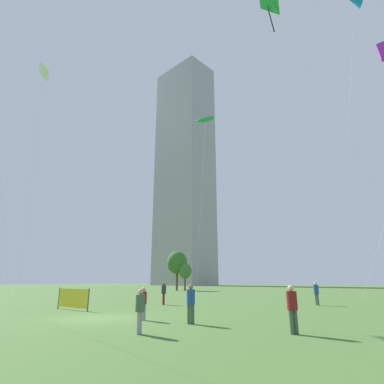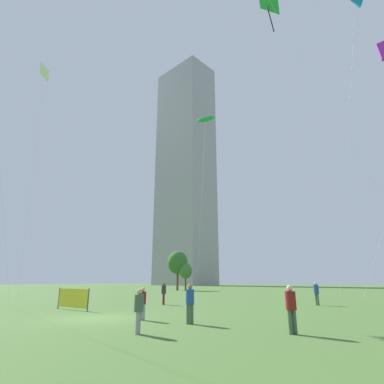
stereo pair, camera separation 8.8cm
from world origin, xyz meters
The scene contains 16 objects.
ground centered at (0.00, 0.00, 0.00)m, with size 280.00×280.00×0.00m, color #476B30.
person_standing_0 centered at (5.18, 0.56, 0.99)m, with size 0.38×0.38×1.71m.
person_standing_1 centered at (5.02, -2.73, 0.91)m, with size 0.35×0.35×1.57m.
person_standing_2 centered at (7.95, 14.78, 1.02)m, with size 0.39×0.39×1.77m.
person_standing_3 centered at (2.44, 0.49, 0.89)m, with size 0.34×0.34×1.54m.
person_standing_4 centered at (-2.69, 9.06, 0.98)m, with size 0.38×0.38×1.70m.
person_standing_5 centered at (9.82, 0.20, 0.99)m, with size 0.38×0.38×1.71m.
kite_flying_0 centered at (-21.41, 7.11, 27.68)m, with size 6.91×3.54×28.75m.
kite_flying_1 centered at (8.39, 6.62, 21.75)m, with size 8.16×6.22×22.83m.
kite_flying_3 centered at (-5.46, 21.38, 23.21)m, with size 3.72×6.99×23.63m.
kite_flying_6 centered at (13.98, 13.90, 25.71)m, with size 5.59×3.72×26.50m.
kite_flying_7 centered at (15.69, 19.70, 23.66)m, with size 2.76×3.67×24.65m.
park_tree_0 centered at (-20.22, 39.27, 3.60)m, with size 2.51×2.51×5.10m.
park_tree_1 centered at (-22.11, 39.30, 5.24)m, with size 3.96×3.96×7.47m.
distant_highrise_0 centered at (-56.85, 94.93, 48.69)m, with size 23.12×15.16×97.38m, color #939399.
event_banner centered at (-5.13, 2.27, 0.73)m, with size 3.45×0.39×1.38m.
Camera 2 is at (13.11, -12.01, 1.88)m, focal length 28.95 mm.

